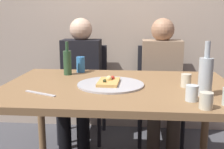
{
  "coord_description": "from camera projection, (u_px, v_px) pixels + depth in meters",
  "views": [
    {
      "loc": [
        0.12,
        -1.71,
        1.19
      ],
      "look_at": [
        -0.05,
        0.09,
        0.8
      ],
      "focal_mm": 44.09,
      "sensor_mm": 36.0,
      "label": 1
    }
  ],
  "objects": [
    {
      "name": "table_knife",
      "position": [
        40.0,
        93.0,
        1.57
      ],
      "size": [
        0.21,
        0.11,
        0.01
      ],
      "primitive_type": "cube",
      "rotation": [
        0.0,
        0.0,
        2.71
      ],
      "color": "#B7B7BC",
      "rests_on": "dining_table"
    },
    {
      "name": "chair_left",
      "position": [
        83.0,
        85.0,
        2.72
      ],
      "size": [
        0.44,
        0.44,
        0.9
      ],
      "rotation": [
        0.0,
        0.0,
        3.14
      ],
      "color": "black",
      "rests_on": "ground_plane"
    },
    {
      "name": "short_glass",
      "position": [
        186.0,
        80.0,
        1.72
      ],
      "size": [
        0.06,
        0.06,
        0.08
      ],
      "primitive_type": "cylinder",
      "color": "beige",
      "rests_on": "dining_table"
    },
    {
      "name": "tumbler_near",
      "position": [
        192.0,
        93.0,
        1.44
      ],
      "size": [
        0.07,
        0.07,
        0.08
      ],
      "primitive_type": "cylinder",
      "color": "silver",
      "rests_on": "dining_table"
    },
    {
      "name": "pizza_slice_last",
      "position": [
        109.0,
        82.0,
        1.77
      ],
      "size": [
        0.14,
        0.22,
        0.05
      ],
      "color": "tan",
      "rests_on": "pizza_tray"
    },
    {
      "name": "chair_right",
      "position": [
        160.0,
        87.0,
        2.66
      ],
      "size": [
        0.44,
        0.44,
        0.9
      ],
      "rotation": [
        0.0,
        0.0,
        3.14
      ],
      "color": "black",
      "rests_on": "ground_plane"
    },
    {
      "name": "pizza_tray",
      "position": [
        111.0,
        84.0,
        1.76
      ],
      "size": [
        0.43,
        0.43,
        0.01
      ],
      "primitive_type": "cylinder",
      "color": "#ADADB2",
      "rests_on": "dining_table"
    },
    {
      "name": "wine_glass",
      "position": [
        206.0,
        101.0,
        1.31
      ],
      "size": [
        0.07,
        0.07,
        0.08
      ],
      "primitive_type": "cylinder",
      "color": "beige",
      "rests_on": "dining_table"
    },
    {
      "name": "beer_bottle",
      "position": [
        206.0,
        75.0,
        1.52
      ],
      "size": [
        0.08,
        0.08,
        0.3
      ],
      "color": "#B2BCC1",
      "rests_on": "dining_table"
    },
    {
      "name": "soda_can",
      "position": [
        81.0,
        65.0,
        2.17
      ],
      "size": [
        0.07,
        0.07,
        0.12
      ],
      "primitive_type": "cylinder",
      "color": "#337AC1",
      "rests_on": "dining_table"
    },
    {
      "name": "dining_table",
      "position": [
        118.0,
        96.0,
        1.79
      ],
      "size": [
        1.48,
        0.98,
        0.75
      ],
      "color": "olive",
      "rests_on": "ground_plane"
    },
    {
      "name": "guest_in_sweater",
      "position": [
        80.0,
        76.0,
        2.55
      ],
      "size": [
        0.36,
        0.56,
        1.17
      ],
      "rotation": [
        0.0,
        0.0,
        3.14
      ],
      "color": "black",
      "rests_on": "ground_plane"
    },
    {
      "name": "guest_in_beanie",
      "position": [
        162.0,
        78.0,
        2.48
      ],
      "size": [
        0.36,
        0.56,
        1.17
      ],
      "rotation": [
        0.0,
        0.0,
        3.14
      ],
      "color": "#937A60",
      "rests_on": "ground_plane"
    },
    {
      "name": "back_wall",
      "position": [
        126.0,
        4.0,
        2.79
      ],
      "size": [
        6.0,
        0.1,
        2.6
      ],
      "primitive_type": "cube",
      "color": "#BCA893",
      "rests_on": "ground_plane"
    },
    {
      "name": "wine_bottle",
      "position": [
        67.0,
        62.0,
        2.06
      ],
      "size": [
        0.06,
        0.06,
        0.25
      ],
      "color": "#2D5133",
      "rests_on": "dining_table"
    }
  ]
}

